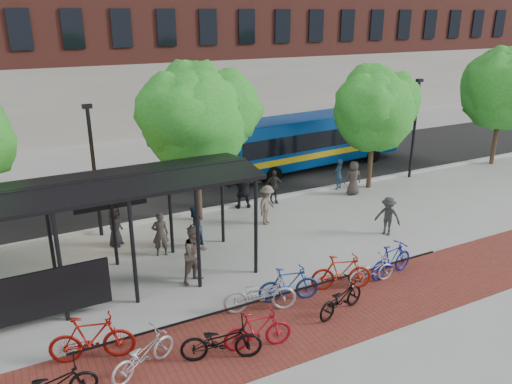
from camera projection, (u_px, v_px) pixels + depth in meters
name	position (u px, v px, depth m)	size (l,w,h in m)	color
ground	(302.00, 235.00, 19.58)	(160.00, 160.00, 0.00)	#9E9E99
asphalt_street	(221.00, 178.00, 26.26)	(160.00, 8.00, 0.01)	black
curb	(255.00, 201.00, 22.90)	(160.00, 0.25, 0.12)	#B7B7B2
brick_strip	(336.00, 311.00, 14.53)	(24.00, 3.00, 0.01)	maroon
bike_rack_rail	(282.00, 307.00, 14.72)	(12.00, 0.05, 0.95)	black
bus_shelter	(79.00, 201.00, 14.64)	(10.60, 3.07, 3.60)	black
tree_b	(197.00, 114.00, 19.61)	(5.15, 4.20, 6.47)	#382619
tree_c	(375.00, 106.00, 23.64)	(4.66, 3.80, 5.92)	#382619
tree_d	(504.00, 85.00, 27.40)	(5.39, 4.40, 6.55)	#382619
lamp_post_left	(94.00, 168.00, 18.63)	(0.35, 0.20, 5.12)	black
lamp_post_right	(415.00, 126.00, 25.56)	(0.35, 0.20, 5.12)	black
bus	(314.00, 138.00, 27.68)	(11.10, 3.42, 2.95)	navy
bike_1	(92.00, 338.00, 12.29)	(0.59, 2.09, 1.26)	maroon
bike_2	(143.00, 354.00, 11.96)	(0.65, 1.86, 0.98)	#B1B1B3
bike_4	(221.00, 341.00, 12.36)	(0.71, 2.04, 1.07)	black
bike_5	(258.00, 330.00, 12.77)	(0.51, 1.80, 1.08)	maroon
bike_6	(260.00, 294.00, 14.37)	(0.75, 2.14, 1.12)	#ADADB0
bike_7	(289.00, 284.00, 14.89)	(0.53, 1.86, 1.12)	navy
bike_8	(341.00, 298.00, 14.30)	(0.64, 1.85, 0.97)	black
bike_9	(341.00, 272.00, 15.52)	(0.55, 1.94, 1.16)	#A11D0E
bike_10	(371.00, 271.00, 15.89)	(0.60, 1.72, 0.90)	#B8B8BB
bike_11	(391.00, 260.00, 16.33)	(0.54, 1.90, 1.14)	navy
pedestrian_0	(115.00, 226.00, 18.42)	(0.77, 0.50, 1.57)	black
pedestrian_1	(160.00, 234.00, 17.66)	(0.60, 0.39, 1.64)	#37302C
pedestrian_2	(194.00, 227.00, 18.30)	(0.77, 0.60, 1.58)	#1E2E47
pedestrian_3	(267.00, 205.00, 20.33)	(1.06, 0.61, 1.65)	brown
pedestrian_4	(274.00, 187.00, 22.61)	(0.91, 0.38, 1.55)	#292929
pedestrian_5	(243.00, 187.00, 22.02)	(1.81, 0.58, 1.96)	black
pedestrian_6	(353.00, 178.00, 23.67)	(0.80, 0.52, 1.65)	#372E2C
pedestrian_7	(339.00, 174.00, 24.44)	(0.56, 0.36, 1.52)	#223B50
pedestrian_8	(195.00, 255.00, 15.84)	(0.93, 0.73, 1.92)	brown
pedestrian_9	(388.00, 216.00, 19.34)	(1.00, 0.57, 1.54)	#2A2A2A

